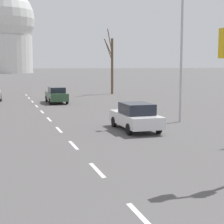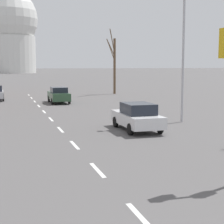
# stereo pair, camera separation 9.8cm
# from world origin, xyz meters

# --- Properties ---
(lane_stripe_0) EXTENTS (0.16, 2.00, 0.01)m
(lane_stripe_0) POSITION_xyz_m (0.00, 4.74, 0.00)
(lane_stripe_0) COLOR silver
(lane_stripe_0) RESTS_ON ground_plane
(lane_stripe_1) EXTENTS (0.16, 2.00, 0.01)m
(lane_stripe_1) POSITION_xyz_m (0.00, 9.24, 0.00)
(lane_stripe_1) COLOR silver
(lane_stripe_1) RESTS_ON ground_plane
(lane_stripe_2) EXTENTS (0.16, 2.00, 0.01)m
(lane_stripe_2) POSITION_xyz_m (0.00, 13.74, 0.00)
(lane_stripe_2) COLOR silver
(lane_stripe_2) RESTS_ON ground_plane
(lane_stripe_3) EXTENTS (0.16, 2.00, 0.01)m
(lane_stripe_3) POSITION_xyz_m (0.00, 18.24, 0.00)
(lane_stripe_3) COLOR silver
(lane_stripe_3) RESTS_ON ground_plane
(lane_stripe_4) EXTENTS (0.16, 2.00, 0.01)m
(lane_stripe_4) POSITION_xyz_m (0.00, 22.74, 0.00)
(lane_stripe_4) COLOR silver
(lane_stripe_4) RESTS_ON ground_plane
(lane_stripe_5) EXTENTS (0.16, 2.00, 0.01)m
(lane_stripe_5) POSITION_xyz_m (0.00, 27.24, 0.00)
(lane_stripe_5) COLOR silver
(lane_stripe_5) RESTS_ON ground_plane
(lane_stripe_6) EXTENTS (0.16, 2.00, 0.01)m
(lane_stripe_6) POSITION_xyz_m (0.00, 31.74, 0.00)
(lane_stripe_6) COLOR silver
(lane_stripe_6) RESTS_ON ground_plane
(lane_stripe_7) EXTENTS (0.16, 2.00, 0.01)m
(lane_stripe_7) POSITION_xyz_m (0.00, 36.24, 0.00)
(lane_stripe_7) COLOR silver
(lane_stripe_7) RESTS_ON ground_plane
(lane_stripe_8) EXTENTS (0.16, 2.00, 0.01)m
(lane_stripe_8) POSITION_xyz_m (0.00, 40.74, 0.00)
(lane_stripe_8) COLOR silver
(lane_stripe_8) RESTS_ON ground_plane
(lane_stripe_9) EXTENTS (0.16, 2.00, 0.01)m
(lane_stripe_9) POSITION_xyz_m (0.00, 45.24, 0.00)
(lane_stripe_9) COLOR silver
(lane_stripe_9) RESTS_ON ground_plane
(street_lamp_right) EXTENTS (1.72, 0.36, 8.41)m
(street_lamp_right) POSITION_xyz_m (8.08, 18.96, 5.10)
(street_lamp_right) COLOR #B2B2B7
(street_lamp_right) RESTS_ON ground_plane
(sedan_near_left) EXTENTS (1.85, 4.46, 1.62)m
(sedan_near_left) POSITION_xyz_m (2.24, 34.09, 0.82)
(sedan_near_left) COLOR #2D4C33
(sedan_near_left) RESTS_ON ground_plane
(sedan_near_right) EXTENTS (1.97, 4.47, 1.63)m
(sedan_near_right) POSITION_xyz_m (4.33, 16.77, 0.82)
(sedan_near_right) COLOR silver
(sedan_near_right) RESTS_ON ground_plane
(bare_tree_right_near) EXTENTS (2.34, 4.54, 8.38)m
(bare_tree_right_near) POSITION_xyz_m (11.12, 44.03, 4.12)
(bare_tree_right_near) COLOR brown
(bare_tree_right_near) RESTS_ON ground_plane
(capitol_dome) EXTENTS (28.40, 28.40, 40.12)m
(capitol_dome) POSITION_xyz_m (0.00, 179.55, 19.54)
(capitol_dome) COLOR silver
(capitol_dome) RESTS_ON ground_plane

